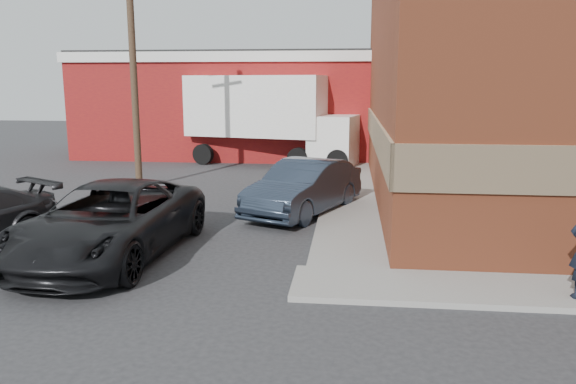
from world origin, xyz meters
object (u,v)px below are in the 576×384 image
(warehouse, at_px, (234,104))
(sedan, at_px, (304,187))
(suv_a, at_px, (110,221))
(utility_pole, at_px, (133,62))
(box_truck, at_px, (274,114))

(warehouse, bearing_deg, sedan, -70.39)
(suv_a, bearing_deg, utility_pole, 110.51)
(suv_a, bearing_deg, sedan, 53.62)
(utility_pole, relative_size, sedan, 1.79)
(sedan, bearing_deg, warehouse, 132.81)
(suv_a, distance_m, box_truck, 15.50)
(utility_pole, height_order, box_truck, utility_pole)
(utility_pole, bearing_deg, sedan, -28.19)
(warehouse, height_order, sedan, warehouse)
(sedan, height_order, box_truck, box_truck)
(warehouse, bearing_deg, suv_a, -86.81)
(warehouse, relative_size, suv_a, 2.63)
(utility_pole, xyz_separation_m, sedan, (6.70, -3.59, -3.92))
(warehouse, distance_m, utility_pole, 11.27)
(warehouse, bearing_deg, box_truck, -55.98)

